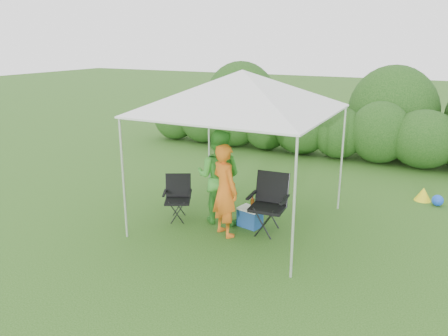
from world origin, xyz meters
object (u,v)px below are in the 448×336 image
at_px(woman, 219,177).
at_px(man, 225,190).
at_px(cooler, 250,217).
at_px(canopy, 242,91).
at_px(chair_left, 178,194).
at_px(chair_right, 270,199).

bearing_deg(woman, man, 119.88).
height_order(woman, cooler, woman).
xyz_separation_m(man, cooler, (0.26, 0.51, -0.64)).
xyz_separation_m(woman, cooler, (0.62, 0.04, -0.70)).
relative_size(woman, cooler, 3.67).
bearing_deg(canopy, cooler, -24.34).
distance_m(canopy, chair_left, 2.32).
distance_m(chair_right, chair_left, 1.80).
xyz_separation_m(canopy, man, (-0.02, -0.62, -1.64)).
bearing_deg(woman, chair_right, 174.03).
relative_size(canopy, woman, 1.75).
distance_m(canopy, cooler, 2.30).
bearing_deg(man, chair_left, 16.41).
bearing_deg(chair_right, man, -145.83).
height_order(man, cooler, man).
bearing_deg(canopy, woman, -158.36).
distance_m(canopy, woman, 1.63).
bearing_deg(man, chair_right, -112.70).
distance_m(chair_left, man, 1.21).
relative_size(canopy, chair_left, 3.63).
bearing_deg(chair_left, canopy, -9.89).
bearing_deg(man, woman, -23.32).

